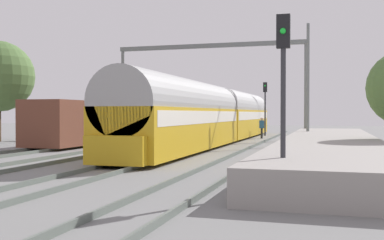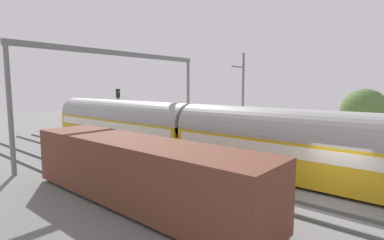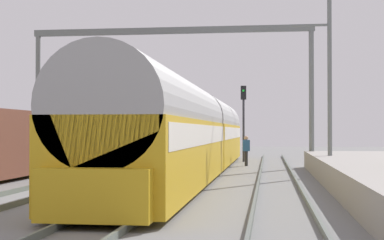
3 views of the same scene
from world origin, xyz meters
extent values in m
plane|color=slate|center=(0.00, 0.00, 0.00)|extent=(120.00, 120.00, 0.00)
cube|color=#5B645D|center=(-2.65, 0.00, 0.08)|extent=(0.08, 60.00, 0.16)
cube|color=#5B645D|center=(-1.22, 0.00, 0.08)|extent=(0.08, 60.00, 0.16)
cube|color=#5B645D|center=(1.22, 0.00, 0.08)|extent=(0.08, 60.00, 0.16)
cube|color=#5B645D|center=(2.65, 0.00, 0.08)|extent=(0.08, 60.00, 0.16)
cube|color=#5B645D|center=(5.09, 0.00, 0.08)|extent=(0.08, 60.00, 0.16)
cube|color=#5B645D|center=(6.53, 0.00, 0.08)|extent=(0.08, 60.00, 0.16)
cube|color=gray|center=(9.63, 2.00, 0.45)|extent=(4.40, 28.00, 0.90)
cube|color=gold|center=(1.94, 2.08, 1.26)|extent=(2.90, 16.00, 2.20)
cube|color=silver|center=(1.94, 2.08, 1.89)|extent=(2.93, 15.36, 0.64)
cylinder|color=#999999|center=(1.94, 2.08, 2.56)|extent=(2.84, 16.00, 2.84)
cube|color=gold|center=(1.94, 18.43, 1.26)|extent=(2.90, 16.00, 2.20)
cube|color=silver|center=(1.94, 18.43, 1.89)|extent=(2.93, 15.36, 0.64)
cylinder|color=#999999|center=(1.94, 18.43, 2.56)|extent=(2.84, 16.00, 2.84)
cube|color=brown|center=(-5.81, 6.65, 1.51)|extent=(2.80, 13.00, 2.70)
cube|color=black|center=(-5.81, 6.65, 0.21)|extent=(2.52, 11.96, 0.10)
cylinder|color=#292929|center=(4.20, 16.68, 0.42)|extent=(0.20, 0.20, 0.85)
cube|color=#285684|center=(4.20, 16.68, 1.17)|extent=(0.43, 0.29, 0.64)
sphere|color=tan|center=(4.20, 16.68, 1.61)|extent=(0.24, 0.24, 0.24)
cylinder|color=#2D2D33|center=(3.85, 21.40, 2.03)|extent=(0.14, 0.14, 4.05)
cube|color=black|center=(3.85, 21.40, 4.50)|extent=(0.36, 0.20, 0.90)
sphere|color=#19D133|center=(3.85, 21.28, 4.63)|extent=(0.16, 0.16, 0.16)
cylinder|color=slate|center=(-7.81, 15.53, 3.75)|extent=(0.28, 0.28, 7.50)
cylinder|color=slate|center=(7.81, 15.53, 3.75)|extent=(0.28, 0.28, 7.50)
cube|color=slate|center=(0.00, 15.53, 7.68)|extent=(16.02, 0.24, 0.36)
cylinder|color=slate|center=(8.21, 9.65, 4.00)|extent=(0.20, 0.20, 8.00)
cube|color=slate|center=(7.31, 9.65, 6.80)|extent=(1.80, 0.10, 0.10)
cylinder|color=#4C3826|center=(12.94, 1.30, 0.97)|extent=(0.36, 0.36, 1.93)
sphere|color=#4B6B36|center=(12.94, 1.30, 3.26)|extent=(3.53, 3.53, 3.53)
camera|label=1|loc=(9.56, -21.94, 2.10)|focal=43.62mm
camera|label=2|loc=(-13.94, -3.37, 5.20)|focal=27.61mm
camera|label=3|loc=(5.47, -18.07, 2.02)|focal=56.58mm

